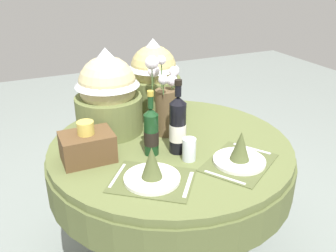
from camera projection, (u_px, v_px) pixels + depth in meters
name	position (u px, v px, depth m)	size (l,w,h in m)	color
dining_table	(170.00, 165.00, 1.92)	(1.25, 1.25, 0.75)	#5B6638
place_setting_left	(152.00, 171.00, 1.53)	(0.43, 0.41, 0.16)	#4E562F
place_setting_right	(240.00, 154.00, 1.66)	(0.43, 0.40, 0.16)	#4E562F
flower_vase	(164.00, 101.00, 1.89)	(0.19, 0.22, 0.43)	brown
wine_bottle_left	(178.00, 125.00, 1.72)	(0.08, 0.08, 0.36)	black
wine_bottle_centre	(151.00, 131.00, 1.71)	(0.07, 0.07, 0.32)	#143819
tumbler_near_left	(189.00, 149.00, 1.69)	(0.06, 0.06, 0.11)	silver
gift_tub_back_left	(108.00, 90.00, 1.90)	(0.35, 0.35, 0.45)	olive
gift_tub_back_centre	(154.00, 75.00, 2.13)	(0.31, 0.31, 0.45)	olive
woven_basket_side_left	(87.00, 146.00, 1.68)	(0.24, 0.17, 0.19)	brown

